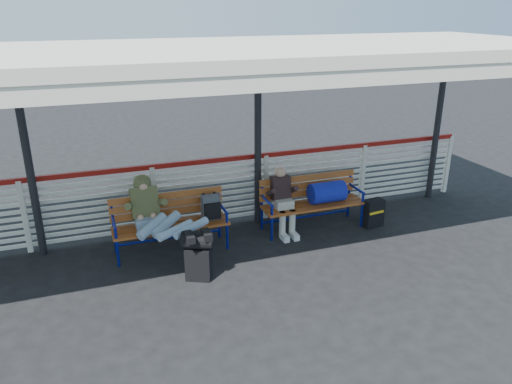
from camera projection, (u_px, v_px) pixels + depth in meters
name	position (u px, v px, depth m)	size (l,w,h in m)	color
ground	(179.00, 289.00, 6.91)	(60.00, 60.00, 0.00)	black
fence	(154.00, 198.00, 8.35)	(12.08, 0.08, 1.24)	silver
canopy	(153.00, 57.00, 6.59)	(12.60, 3.60, 3.16)	silver
luggage_stack	(198.00, 254.00, 7.04)	(0.51, 0.41, 0.74)	black
bench_left	(179.00, 215.00, 7.87)	(1.80, 0.56, 0.92)	#9F511E
bench_right	(320.00, 195.00, 8.63)	(1.80, 0.56, 0.92)	#9F511E
traveler_man	(164.00, 221.00, 7.43)	(0.94, 1.64, 0.77)	#98B0CD
companion_person	(283.00, 200.00, 8.42)	(0.32, 0.66, 1.15)	#B9B4A7
suitcase_side	(373.00, 213.00, 8.78)	(0.38, 0.26, 0.50)	black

